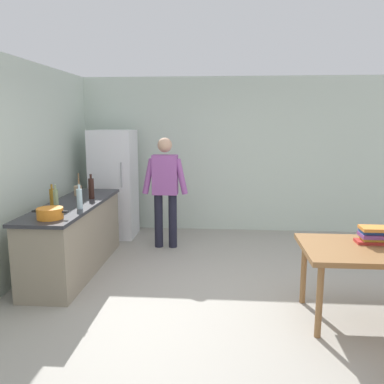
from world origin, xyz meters
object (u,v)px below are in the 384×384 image
at_px(cooking_pot, 50,213).
at_px(bottle_water_clear, 80,199).
at_px(book_stack, 373,235).
at_px(dining_table, 376,255).
at_px(bottle_vinegar_tall, 56,200).
at_px(bottle_wine_dark, 91,188).
at_px(person, 165,185).
at_px(bottle_oil_amber, 52,197).
at_px(utensil_jar, 78,190).
at_px(refrigerator, 114,184).

distance_m(cooking_pot, bottle_water_clear, 0.53).
height_order(cooking_pot, book_stack, cooking_pot).
height_order(dining_table, cooking_pot, cooking_pot).
xyz_separation_m(bottle_vinegar_tall, bottle_water_clear, (0.21, 0.18, -0.01)).
distance_m(dining_table, bottle_water_clear, 3.31).
bearing_deg(bottle_wine_dark, person, 39.08).
bearing_deg(cooking_pot, bottle_oil_amber, 111.34).
bearing_deg(utensil_jar, refrigerator, 78.34).
distance_m(bottle_oil_amber, bottle_wine_dark, 0.61).
height_order(utensil_jar, bottle_wine_dark, bottle_wine_dark).
bearing_deg(bottle_water_clear, cooking_pot, -106.14).
xyz_separation_m(person, bottle_water_clear, (-0.84, -1.35, 0.05)).
relative_size(person, bottle_vinegar_tall, 5.31).
bearing_deg(bottle_water_clear, dining_table, -13.93).
bearing_deg(cooking_pot, bottle_vinegar_tall, 101.74).
xyz_separation_m(bottle_vinegar_tall, bottle_wine_dark, (0.15, 0.80, 0.01)).
height_order(person, bottle_vinegar_tall, person).
distance_m(bottle_vinegar_tall, bottle_oil_amber, 0.33).
distance_m(dining_table, utensil_jar, 3.89).
bearing_deg(book_stack, dining_table, -93.07).
height_order(dining_table, book_stack, book_stack).
relative_size(person, bottle_water_clear, 5.67).
xyz_separation_m(utensil_jar, bottle_oil_amber, (-0.05, -0.73, 0.04)).
distance_m(dining_table, bottle_vinegar_tall, 3.48).
height_order(bottle_oil_amber, bottle_wine_dark, bottle_wine_dark).
distance_m(dining_table, bottle_wine_dark, 3.57).
distance_m(person, utensil_jar, 1.28).
bearing_deg(bottle_water_clear, refrigerator, 93.17).
distance_m(person, book_stack, 3.10).
relative_size(refrigerator, bottle_wine_dark, 5.29).
xyz_separation_m(refrigerator, bottle_wine_dark, (0.04, -1.29, 0.15)).
height_order(person, utensil_jar, person).
bearing_deg(dining_table, book_stack, 86.93).
xyz_separation_m(person, bottle_wine_dark, (-0.91, -0.74, 0.07)).
bearing_deg(bottle_vinegar_tall, book_stack, -7.97).
relative_size(utensil_jar, bottle_vinegar_tall, 1.00).
bearing_deg(person, refrigerator, 149.77).
height_order(dining_table, bottle_vinegar_tall, bottle_vinegar_tall).
bearing_deg(bottle_oil_amber, refrigerator, 81.28).
bearing_deg(refrigerator, utensil_jar, -101.66).
xyz_separation_m(person, bottle_oil_amber, (-1.23, -1.25, 0.04)).
height_order(bottle_wine_dark, book_stack, bottle_wine_dark).
relative_size(refrigerator, bottle_vinegar_tall, 5.62).
distance_m(bottle_oil_amber, book_stack, 3.67).
distance_m(utensil_jar, book_stack, 3.83).
distance_m(bottle_vinegar_tall, bottle_water_clear, 0.28).
bearing_deg(book_stack, bottle_oil_amber, 168.08).
relative_size(cooking_pot, bottle_water_clear, 1.33).
bearing_deg(person, book_stack, -40.47).
xyz_separation_m(cooking_pot, book_stack, (3.35, -0.15, -0.12)).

